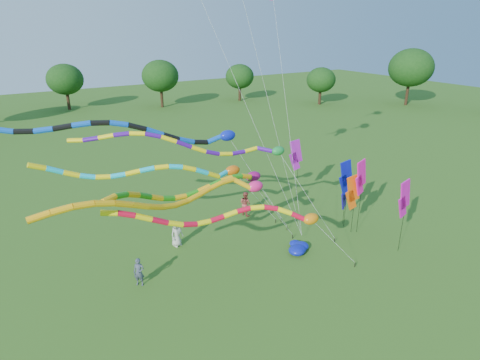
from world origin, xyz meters
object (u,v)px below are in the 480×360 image
tube_kite_red (243,217)px  person_c (245,204)px  blue_nylon_heap (294,248)px  person_a (177,233)px  person_b (139,272)px  tube_kite_orange (193,195)px

tube_kite_red → person_c: 9.29m
blue_nylon_heap → person_c: bearing=88.9°
person_a → person_b: 4.39m
person_a → person_c: (6.08, 1.48, 0.05)m
tube_kite_orange → person_a: size_ratio=8.42×
blue_nylon_heap → person_c: (0.11, 5.92, 0.68)m
tube_kite_red → tube_kite_orange: (-2.06, 1.48, 1.14)m
blue_nylon_heap → person_a: 7.46m
person_a → tube_kite_red: bearing=-93.5°
blue_nylon_heap → person_a: bearing=143.3°
tube_kite_red → person_a: tube_kite_red is taller
blue_nylon_heap → person_b: size_ratio=1.16×
person_a → person_c: person_c is taller
tube_kite_red → person_c: tube_kite_red is taller
blue_nylon_heap → person_a: person_a is taller
tube_kite_red → person_b: size_ratio=8.03×
person_b → person_c: (9.45, 4.30, 0.11)m
person_a → person_b: person_a is taller
tube_kite_orange → person_a: tube_kite_orange is taller
tube_kite_orange → person_c: size_ratio=8.00×
blue_nylon_heap → person_b: person_b is taller
tube_kite_red → blue_nylon_heap: tube_kite_red is taller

